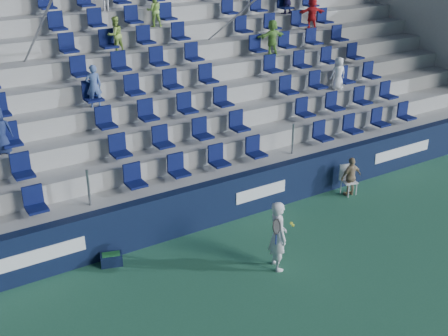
% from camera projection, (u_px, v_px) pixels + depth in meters
% --- Properties ---
extents(ground, '(70.00, 70.00, 0.00)m').
position_uv_depth(ground, '(284.00, 284.00, 12.28)').
color(ground, '#2D6949').
rests_on(ground, ground).
extents(sponsor_wall, '(24.00, 0.32, 1.20)m').
position_uv_depth(sponsor_wall, '(210.00, 204.00, 14.49)').
color(sponsor_wall, '#0D1733').
rests_on(sponsor_wall, ground).
extents(grandstand, '(24.00, 8.17, 6.63)m').
position_uv_depth(grandstand, '(128.00, 99.00, 17.82)').
color(grandstand, '#A3A39E').
rests_on(grandstand, ground).
extents(tennis_player, '(0.69, 0.70, 1.68)m').
position_uv_depth(tennis_player, '(278.00, 235.00, 12.56)').
color(tennis_player, silver).
rests_on(tennis_player, ground).
extents(line_judge_chair, '(0.47, 0.49, 0.89)m').
position_uv_depth(line_judge_chair, '(347.00, 177.00, 16.23)').
color(line_judge_chair, white).
rests_on(line_judge_chair, ground).
extents(line_judge, '(0.70, 0.33, 1.17)m').
position_uv_depth(line_judge, '(351.00, 177.00, 16.09)').
color(line_judge, tan).
rests_on(line_judge, ground).
extents(ball_bin, '(0.57, 0.46, 0.28)m').
position_uv_depth(ball_bin, '(111.00, 259.00, 12.94)').
color(ball_bin, '#0F1A38').
rests_on(ball_bin, ground).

